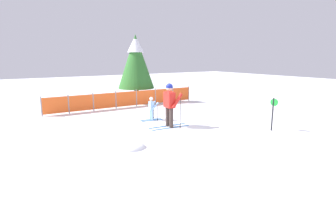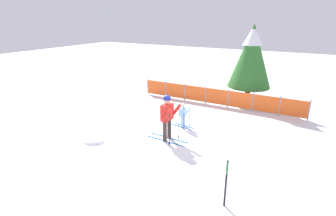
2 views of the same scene
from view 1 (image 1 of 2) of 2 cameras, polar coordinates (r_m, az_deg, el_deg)
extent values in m
plane|color=white|center=(10.67, 1.03, -3.88)|extent=(60.00, 60.00, 0.00)
cube|color=#1966B2|center=(10.61, -0.12, -3.91)|extent=(1.65, 0.16, 0.02)
cube|color=#1966B2|center=(10.34, 0.71, -4.30)|extent=(1.65, 0.16, 0.02)
cylinder|color=#3F332D|center=(10.51, -0.12, -1.80)|extent=(0.16, 0.16, 0.78)
cylinder|color=#3F332D|center=(10.24, 0.72, -2.14)|extent=(0.16, 0.16, 0.78)
cube|color=red|center=(10.24, 0.30, 1.82)|extent=(0.31, 0.50, 0.61)
cylinder|color=red|center=(10.59, 0.36, 2.07)|extent=(0.47, 0.15, 0.58)
cylinder|color=red|center=(10.07, 2.05, 1.60)|extent=(0.47, 0.15, 0.58)
sphere|color=#D8AD8C|center=(10.18, 0.30, 4.38)|extent=(0.26, 0.26, 0.26)
sphere|color=navy|center=(10.17, 0.30, 4.64)|extent=(0.27, 0.27, 0.27)
cylinder|color=black|center=(10.76, 0.91, -0.42)|extent=(0.02, 0.02, 1.22)
cylinder|color=black|center=(10.88, 0.90, -3.25)|extent=(0.07, 0.07, 0.01)
cylinder|color=black|center=(10.22, 2.71, -1.05)|extent=(0.02, 0.02, 1.22)
cylinder|color=black|center=(10.34, 2.68, -4.02)|extent=(0.07, 0.07, 0.01)
cube|color=#1966B2|center=(11.71, -3.76, -2.50)|extent=(0.97, 0.18, 0.02)
cube|color=#1966B2|center=(11.54, -3.43, -2.70)|extent=(0.97, 0.18, 0.02)
cylinder|color=#8CBFF2|center=(11.65, -3.78, -1.35)|extent=(0.09, 0.09, 0.46)
cylinder|color=#8CBFF2|center=(11.49, -3.45, -1.53)|extent=(0.09, 0.09, 0.46)
cube|color=#8CBFF2|center=(11.49, -3.64, 0.55)|extent=(0.20, 0.31, 0.36)
cylinder|color=#8CBFF2|center=(11.70, -3.38, 0.79)|extent=(0.31, 0.11, 0.32)
cylinder|color=#8CBFF2|center=(11.37, -2.71, 0.50)|extent=(0.31, 0.11, 0.32)
sphere|color=#D8AD8C|center=(11.44, -3.66, 1.89)|extent=(0.15, 0.15, 0.15)
sphere|color=white|center=(11.44, -3.66, 2.02)|extent=(0.16, 0.16, 0.16)
cylinder|color=black|center=(11.82, -3.18, -0.64)|extent=(0.02, 0.02, 0.72)
cylinder|color=black|center=(11.88, -3.17, -2.05)|extent=(0.07, 0.07, 0.01)
cylinder|color=black|center=(11.41, -2.35, -1.05)|extent=(0.02, 0.02, 0.72)
cylinder|color=black|center=(11.48, -2.34, -2.50)|extent=(0.07, 0.07, 0.01)
cylinder|color=gray|center=(13.58, -25.87, 0.29)|extent=(0.06, 0.06, 0.95)
cylinder|color=gray|center=(13.75, -20.83, 0.81)|extent=(0.06, 0.06, 0.95)
cylinder|color=gray|center=(14.03, -15.95, 1.30)|extent=(0.06, 0.06, 0.95)
cylinder|color=gray|center=(14.41, -11.29, 1.76)|extent=(0.06, 0.06, 0.95)
cylinder|color=gray|center=(14.88, -6.89, 2.18)|extent=(0.06, 0.06, 0.95)
cylinder|color=gray|center=(15.44, -2.78, 2.56)|extent=(0.06, 0.06, 0.95)
cylinder|color=gray|center=(16.06, 1.02, 2.91)|extent=(0.06, 0.06, 0.95)
cylinder|color=gray|center=(16.75, 4.53, 3.21)|extent=(0.06, 0.06, 0.95)
cube|color=orange|center=(13.65, -23.33, 0.55)|extent=(1.22, 0.04, 0.80)
cube|color=orange|center=(13.88, -18.36, 1.05)|extent=(1.22, 0.04, 0.80)
cube|color=orange|center=(14.21, -13.58, 1.53)|extent=(1.22, 0.04, 0.80)
cube|color=orange|center=(14.64, -9.05, 1.97)|extent=(1.22, 0.04, 0.80)
cube|color=orange|center=(15.15, -4.80, 2.38)|extent=(1.22, 0.04, 0.80)
cube|color=orange|center=(15.74, -0.84, 2.74)|extent=(1.22, 0.04, 0.80)
cube|color=orange|center=(16.40, 2.82, 3.06)|extent=(1.22, 0.04, 0.80)
cylinder|color=#4C3823|center=(16.36, -6.84, 2.83)|extent=(0.28, 0.28, 0.86)
cone|color=#2E6D2B|center=(16.20, -7.01, 10.00)|extent=(2.20, 2.20, 3.22)
cone|color=white|center=(16.21, -7.10, 13.65)|extent=(0.99, 0.99, 0.97)
cylinder|color=black|center=(10.60, 21.79, -1.30)|extent=(0.05, 0.05, 1.25)
cylinder|color=green|center=(10.51, 22.13, 1.15)|extent=(0.10, 0.27, 0.28)
ellipsoid|color=white|center=(8.19, -7.78, -8.65)|extent=(0.85, 0.72, 0.34)
camera|label=2|loc=(10.01, 55.28, 15.78)|focal=28.00mm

